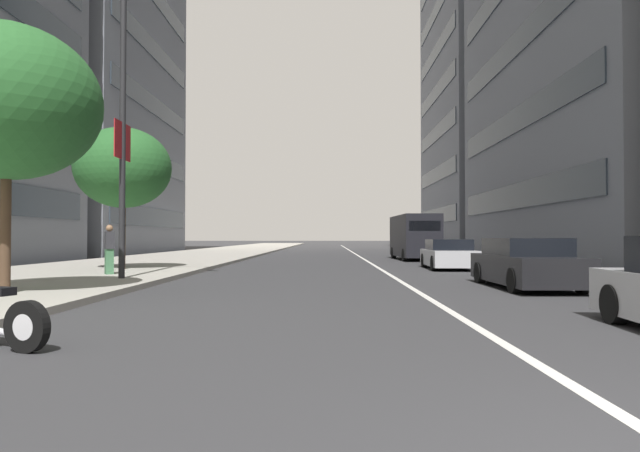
{
  "coord_description": "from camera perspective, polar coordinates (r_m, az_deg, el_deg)",
  "views": [
    {
      "loc": [
        -2.6,
        2.25,
        1.36
      ],
      "look_at": [
        14.16,
        2.48,
        1.7
      ],
      "focal_mm": 30.99,
      "sensor_mm": 36.0,
      "label": 1
    }
  ],
  "objects": [
    {
      "name": "street_lamp_with_banners",
      "position": [
        17.66,
        -18.92,
        11.62
      ],
      "size": [
        1.26,
        1.99,
        8.77
      ],
      "color": "#232326",
      "rests_on": "sidewalk_right_plaza"
    },
    {
      "name": "office_tower_mid_left",
      "position": [
        64.26,
        20.35,
        18.0
      ],
      "size": [
        19.42,
        18.37,
        44.74
      ],
      "color": "slate",
      "rests_on": "ground"
    },
    {
      "name": "delivery_van_ahead",
      "position": [
        33.42,
        9.71,
        -1.04
      ],
      "size": [
        6.19,
        2.26,
        2.65
      ],
      "rotation": [
        0.0,
        0.0,
        0.03
      ],
      "color": "black",
      "rests_on": "ground"
    },
    {
      "name": "lane_centre_stripe",
      "position": [
        37.69,
        4.22,
        -3.22
      ],
      "size": [
        110.0,
        0.16,
        0.01
      ],
      "primitive_type": "cube",
      "color": "silver",
      "rests_on": "ground"
    },
    {
      "name": "sidewalk_right_plaza",
      "position": [
        33.85,
        -14.74,
        -3.3
      ],
      "size": [
        160.0,
        8.43,
        0.15
      ],
      "primitive_type": "cube",
      "color": "#A39E93",
      "rests_on": "ground"
    },
    {
      "name": "car_approaching_light",
      "position": [
        24.16,
        13.11,
        -2.92
      ],
      "size": [
        4.21,
        1.96,
        1.27
      ],
      "rotation": [
        0.0,
        0.0,
        -0.03
      ],
      "color": "#B7B7BC",
      "rests_on": "ground"
    },
    {
      "name": "car_following_behind",
      "position": [
        15.85,
        20.49,
        -3.69
      ],
      "size": [
        4.53,
        1.87,
        1.34
      ],
      "rotation": [
        0.0,
        0.0,
        0.0
      ],
      "color": "black",
      "rests_on": "ground"
    },
    {
      "name": "street_tree_near_plaza_corner",
      "position": [
        22.47,
        -19.67,
        5.66
      ],
      "size": [
        3.61,
        3.61,
        5.4
      ],
      "color": "#473323",
      "rests_on": "sidewalk_right_plaza"
    },
    {
      "name": "pedestrian_on_plaza",
      "position": [
        19.37,
        -20.93,
        -2.26
      ],
      "size": [
        0.48,
        0.43,
        1.62
      ],
      "rotation": [
        0.0,
        0.0,
        2.11
      ],
      "color": "#3F724C",
      "rests_on": "sidewalk_right_plaza"
    },
    {
      "name": "office_tower_behind_plaza",
      "position": [
        53.2,
        -25.98,
        17.96
      ],
      "size": [
        20.22,
        17.16,
        37.37
      ],
      "color": "slate",
      "rests_on": "ground"
    },
    {
      "name": "street_tree_mid_sidewalk",
      "position": [
        14.0,
        -29.61,
        11.01
      ],
      "size": [
        3.94,
        3.94,
        5.81
      ],
      "color": "#473323",
      "rests_on": "sidewalk_right_plaza"
    }
  ]
}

